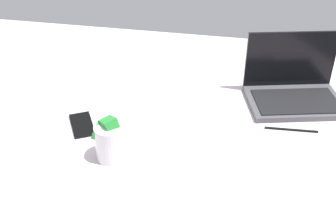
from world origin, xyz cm
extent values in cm
cube|color=silver|center=(0.00, 0.00, 9.00)|extent=(180.00, 140.00, 18.00)
cube|color=#4C4C51|center=(60.27, 13.62, 19.00)|extent=(37.76, 30.64, 2.00)
cube|color=black|center=(60.65, 12.17, 20.20)|extent=(32.37, 23.82, 0.40)
cube|color=black|center=(57.47, 24.26, 30.50)|extent=(32.17, 9.36, 21.00)
cylinder|color=silver|center=(5.50, -28.30, 23.50)|extent=(9.00, 9.00, 11.00)
cube|color=yellow|center=(5.24, -29.03, 21.51)|extent=(6.82, 6.86, 4.73)
cube|color=blue|center=(5.70, -28.90, 24.12)|extent=(6.45, 7.31, 6.60)
cube|color=#268C33|center=(3.27, -28.52, 26.73)|extent=(5.58, 5.94, 5.85)
cube|color=#268C33|center=(5.21, -27.39, 29.34)|extent=(7.07, 6.72, 4.96)
cube|color=black|center=(-9.23, -14.56, 18.40)|extent=(12.93, 15.52, 0.80)
cube|color=black|center=(58.57, -3.47, 18.30)|extent=(17.01, 1.63, 0.60)
camera|label=1|loc=(41.93, -122.06, 97.97)|focal=45.35mm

